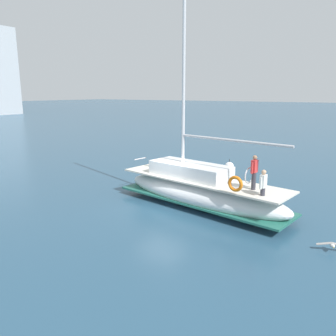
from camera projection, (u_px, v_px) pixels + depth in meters
name	position (u px, v px, depth m)	size (l,w,h in m)	color
ground_plane	(162.00, 206.00, 17.39)	(400.00, 400.00, 0.00)	#284C66
main_sailboat	(200.00, 189.00, 17.17)	(3.80, 9.85, 13.88)	silver
seagull	(332.00, 245.00, 12.40)	(0.51, 1.07, 0.17)	silver
mooring_buoy	(229.00, 167.00, 25.72)	(0.71, 0.71, 0.95)	silver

